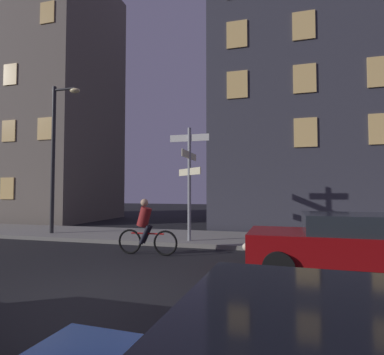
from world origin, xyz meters
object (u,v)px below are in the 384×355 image
at_px(car_far_oncoming, 343,242).
at_px(cyclist, 146,229).
at_px(signpost, 189,173).
at_px(street_lamp, 56,147).

relative_size(car_far_oncoming, cyclist, 2.16).
xyz_separation_m(signpost, car_far_oncoming, (4.27, -3.02, -1.72)).
bearing_deg(car_far_oncoming, cyclist, 168.01).
bearing_deg(street_lamp, cyclist, -25.39).
xyz_separation_m(signpost, street_lamp, (-5.80, 0.44, 1.21)).
xyz_separation_m(car_far_oncoming, cyclist, (-5.02, 1.07, 0.01)).
xyz_separation_m(street_lamp, car_far_oncoming, (10.06, -3.46, -2.93)).
bearing_deg(car_far_oncoming, street_lamp, 161.03).
bearing_deg(signpost, cyclist, -111.04).
distance_m(signpost, street_lamp, 5.94).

